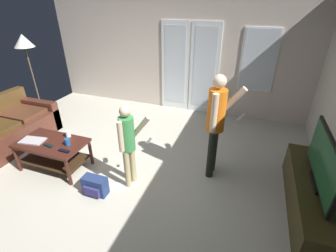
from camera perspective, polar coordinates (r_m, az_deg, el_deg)
name	(u,v)px	position (r m, az deg, el deg)	size (l,w,h in m)	color
ground_plane	(118,174)	(3.93, -11.85, -11.08)	(6.08, 5.54, 0.02)	#BBB6A4
wall_back_with_doors	(176,53)	(5.63, 2.01, 16.94)	(6.08, 0.09, 2.73)	beige
coffee_table	(53,149)	(4.17, -25.64, -4.93)	(1.04, 0.60, 0.48)	#3E1C14
tv_stand	(310,197)	(3.62, 30.66, -14.35)	(0.46, 1.77, 0.45)	#362D12
flat_screen_tv	(324,162)	(3.31, 32.95, -7.16)	(0.08, 1.23, 0.64)	black
person_adult	(216,119)	(3.41, 11.41, 1.63)	(0.51, 0.43, 1.58)	black
person_child	(128,141)	(3.25, -9.43, -3.45)	(0.43, 0.34, 1.26)	tan
floor_lamp	(24,45)	(5.90, -30.92, 16.15)	(0.39, 0.39, 1.79)	#2E302B
backpack	(95,186)	(3.58, -16.93, -13.44)	(0.34, 0.20, 0.27)	navy
loose_keyboard	(119,186)	(3.69, -11.49, -13.70)	(0.45, 0.30, 0.02)	white
laptop_closed	(33,141)	(4.26, -29.43, -3.03)	(0.35, 0.22, 0.02)	#BBB6B7
cup_near_edge	(67,142)	(3.90, -22.77, -3.51)	(0.07, 0.07, 0.11)	#1E5299
cup_by_laptop	(68,134)	(4.13, -22.64, -1.69)	(0.08, 0.08, 0.10)	white
tv_remote_black	(64,151)	(3.78, -23.43, -5.43)	(0.17, 0.05, 0.02)	black
dvd_remote_slim	(48,145)	(4.01, -26.52, -4.15)	(0.17, 0.05, 0.02)	black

